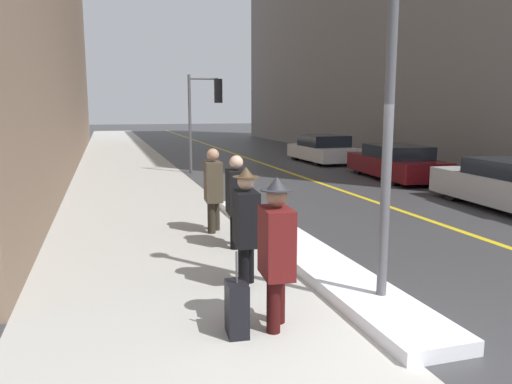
% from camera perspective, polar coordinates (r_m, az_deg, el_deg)
% --- Properties ---
extents(ground_plane, '(160.00, 160.00, 0.00)m').
position_cam_1_polar(ground_plane, '(5.48, 17.09, -17.47)').
color(ground_plane, '#38383A').
extents(sidewalk_slab, '(4.00, 80.00, 0.01)m').
position_cam_1_polar(sidewalk_slab, '(19.19, -14.20, 1.87)').
color(sidewalk_slab, '#B2AFA8').
rests_on(sidewalk_slab, ground).
extents(road_centre_stripe, '(0.16, 80.00, 0.00)m').
position_cam_1_polar(road_centre_stripe, '(20.35, 2.93, 2.55)').
color(road_centre_stripe, gold).
rests_on(road_centre_stripe, ground).
extents(snow_bank_curb, '(0.88, 8.18, 0.17)m').
position_cam_1_polar(snow_bank_curb, '(8.78, 4.44, -6.16)').
color(snow_bank_curb, white).
rests_on(snow_bank_curb, ground).
extents(lamp_post, '(0.28, 0.28, 5.47)m').
position_cam_1_polar(lamp_post, '(6.16, 15.29, 16.47)').
color(lamp_post, '#515156').
rests_on(lamp_post, ground).
extents(traffic_light_near, '(1.31, 0.33, 3.73)m').
position_cam_1_polar(traffic_light_near, '(19.45, -5.57, 10.15)').
color(traffic_light_near, '#515156').
rests_on(traffic_light_near, ground).
extents(pedestrian_in_fedora, '(0.37, 0.55, 1.73)m').
position_cam_1_polar(pedestrian_in_fedora, '(5.52, 2.35, -6.33)').
color(pedestrian_in_fedora, '#340C0C').
rests_on(pedestrian_in_fedora, ground).
extents(pedestrian_nearside, '(0.36, 0.54, 1.68)m').
position_cam_1_polar(pedestrian_nearside, '(6.83, -1.14, -3.45)').
color(pedestrian_nearside, black).
rests_on(pedestrian_nearside, ground).
extents(pedestrian_trailing, '(0.35, 0.76, 1.65)m').
position_cam_1_polar(pedestrian_trailing, '(8.79, -2.26, -0.58)').
color(pedestrian_trailing, black).
rests_on(pedestrian_trailing, ground).
extents(pedestrian_in_glasses, '(0.36, 0.57, 1.68)m').
position_cam_1_polar(pedestrian_in_glasses, '(9.92, -4.91, 0.66)').
color(pedestrian_in_glasses, '#2A241B').
rests_on(pedestrian_in_glasses, ground).
extents(parked_car_maroon, '(2.14, 4.84, 1.20)m').
position_cam_1_polar(parked_car_maroon, '(18.31, 15.67, 3.25)').
color(parked_car_maroon, '#600F14').
rests_on(parked_car_maroon, ground).
extents(parked_car_white, '(1.93, 4.24, 1.26)m').
position_cam_1_polar(parked_car_white, '(23.40, 7.64, 4.84)').
color(parked_car_white, silver).
rests_on(parked_car_white, ground).
extents(rolling_suitcase, '(0.25, 0.38, 0.95)m').
position_cam_1_polar(rolling_suitcase, '(5.56, -2.20, -13.22)').
color(rolling_suitcase, black).
rests_on(rolling_suitcase, ground).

